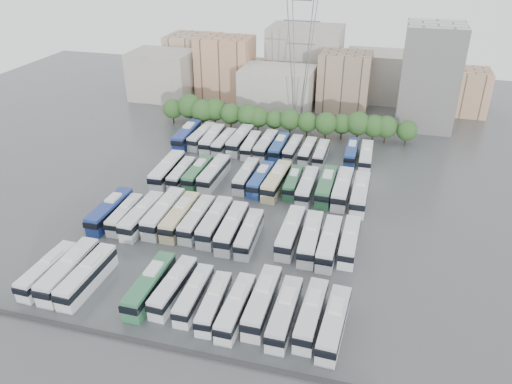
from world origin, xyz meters
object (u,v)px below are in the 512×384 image
(bus_r1_s5, at_px, (197,219))
(bus_r1_s12, at_px, (329,242))
(bus_r1_s11, at_px, (311,238))
(bus_r3_s6, at_px, (266,145))
(bus_r0_s13, at_px, (334,323))
(bus_r2_s10, at_px, (307,186))
(bus_r3_s4, at_px, (240,140))
(bus_r0_s0, at_px, (48,270))
(bus_r0_s9, at_px, (236,307))
(bus_r2_s7, at_px, (261,179))
(electricity_pylon, at_px, (300,54))
(bus_r0_s12, at_px, (311,314))
(bus_r3_s13, at_px, (366,156))
(bus_r1_s0, at_px, (110,210))
(bus_r3_s12, at_px, (351,152))
(bus_r3_s9, at_px, (307,151))
(apartment_tower, at_px, (429,77))
(bus_r2_s2, at_px, (182,173))
(bus_r0_s5, at_px, (150,285))
(bus_r1_s2, at_px, (142,215))
(bus_r1_s7, at_px, (232,227))
(bus_r2_s11, at_px, (326,186))
(bus_r0_s2, at_px, (87,276))
(bus_r3_s8, at_px, (293,148))
(bus_r0_s6, at_px, (173,287))
(bus_r2_s3, at_px, (198,173))
(bus_r2_s1, at_px, (167,170))
(bus_r0_s1, at_px, (69,270))
(bus_r1_s13, at_px, (350,241))
(bus_r2_s9, at_px, (293,182))
(bus_r3_s10, at_px, (321,153))
(bus_r0_s8, at_px, (214,303))
(bus_r3_s3, at_px, (224,142))
(bus_r0_s7, at_px, (194,294))
(bus_r1_s10, at_px, (291,232))
(bus_r2_s12, at_px, (342,188))
(bus_r3_s7, at_px, (279,147))
(bus_r1_s3, at_px, (164,213))
(bus_r2_s6, at_px, (246,175))
(bus_r2_s4, at_px, (214,173))
(bus_r1_s6, at_px, (215,221))
(bus_r3_s2, at_px, (212,139))
(bus_r0_s11, at_px, (285,313))

(bus_r1_s5, distance_m, bus_r1_s12, 23.41)
(bus_r1_s11, distance_m, bus_r3_s6, 39.38)
(bus_r0_s13, relative_size, bus_r2_s10, 0.99)
(bus_r3_s4, bearing_deg, bus_r0_s13, -60.64)
(bus_r0_s0, relative_size, bus_r0_s9, 1.02)
(bus_r1_s11, xyz_separation_m, bus_r2_s7, (-13.36, 18.74, -0.14))
(bus_r2_s7, bearing_deg, electricity_pylon, 91.75)
(bus_r0_s12, height_order, bus_r3_s13, bus_r3_s13)
(bus_r1_s0, bearing_deg, bus_r3_s12, 44.72)
(bus_r0_s9, distance_m, bus_r3_s9, 54.73)
(apartment_tower, distance_m, bus_r2_s2, 68.77)
(bus_r0_s5, distance_m, bus_r1_s2, 19.80)
(bus_r1_s7, distance_m, bus_r2_s11, 23.43)
(bus_r0_s2, relative_size, bus_r3_s8, 1.12)
(bus_r0_s6, bearing_deg, bus_r2_s3, 108.15)
(bus_r2_s1, bearing_deg, bus_r3_s9, 33.00)
(bus_r0_s12, height_order, bus_r3_s6, bus_r3_s6)
(bus_r0_s1, bearing_deg, bus_r1_s13, 25.16)
(bus_r2_s3, xyz_separation_m, bus_r2_s9, (19.85, 1.34, -0.16))
(bus_r3_s9, xyz_separation_m, bus_r3_s10, (3.23, -0.59, -0.02))
(bus_r0_s8, bearing_deg, bus_r2_s1, 119.80)
(bus_r3_s10, bearing_deg, bus_r3_s3, 179.73)
(bus_r3_s12, bearing_deg, bus_r3_s3, -176.74)
(bus_r0_s12, bearing_deg, bus_r0_s7, -177.63)
(bus_r0_s6, height_order, bus_r3_s3, bus_r0_s6)
(bus_r0_s1, xyz_separation_m, bus_r1_s13, (39.47, 19.10, -0.21))
(electricity_pylon, distance_m, bus_r1_s10, 58.52)
(bus_r0_s7, bearing_deg, bus_r3_s9, 82.00)
(bus_r1_s7, xyz_separation_m, bus_r3_s12, (16.40, 37.61, -0.21))
(bus_r0_s1, xyz_separation_m, bus_r2_s12, (36.23, 36.89, 0.00))
(bus_r0_s12, height_order, bus_r1_s0, bus_r1_s0)
(bus_r3_s10, bearing_deg, bus_r3_s7, 176.68)
(apartment_tower, height_order, bus_r0_s12, apartment_tower)
(bus_r0_s13, distance_m, bus_r3_s3, 63.32)
(bus_r0_s8, distance_m, bus_r3_s12, 57.61)
(bus_r2_s9, height_order, bus_r3_s4, bus_r3_s4)
(bus_r0_s8, relative_size, bus_r3_s12, 0.95)
(bus_r3_s8, relative_size, bus_r3_s10, 1.04)
(bus_r2_s10, bearing_deg, bus_r2_s2, -177.87)
(bus_r0_s9, relative_size, bus_r1_s0, 0.92)
(bus_r1_s3, bearing_deg, bus_r2_s6, 61.49)
(bus_r0_s12, xyz_separation_m, bus_r2_s7, (-16.53, 36.50, -0.02))
(bus_r0_s8, bearing_deg, bus_r2_s11, 72.35)
(bus_r0_s0, xyz_separation_m, bus_r2_s6, (19.76, 38.17, 0.02))
(bus_r2_s4, relative_size, bus_r3_s9, 1.17)
(bus_r0_s0, bearing_deg, bus_r1_s6, 46.60)
(bus_r3_s2, bearing_deg, bus_r2_s9, -38.11)
(bus_r0_s0, relative_size, bus_r0_s12, 0.99)
(bus_r0_s11, bearing_deg, bus_r3_s6, 107.04)
(bus_r0_s13, xyz_separation_m, bus_r3_s8, (-16.60, 54.65, -0.16))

